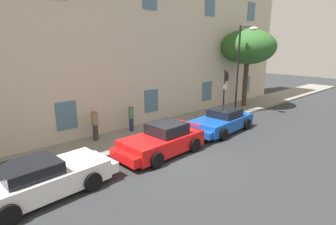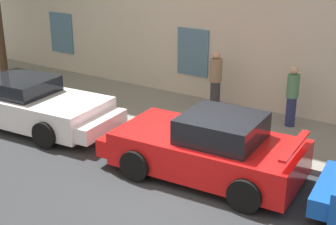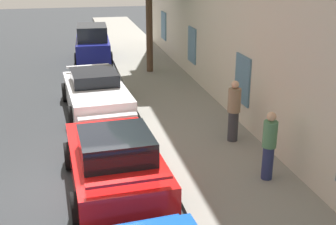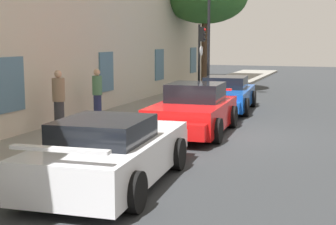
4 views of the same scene
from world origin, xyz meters
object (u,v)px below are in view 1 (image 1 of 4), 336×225
(tree_near_kerb, at_px, (248,47))
(traffic_light, at_px, (225,85))
(sportscar_red_lead, at_px, (47,178))
(sportscar_yellow_flank, at_px, (160,141))
(pedestrian_strolling, at_px, (95,124))
(sportscar_white_middle, at_px, (220,122))
(street_lamp, at_px, (243,55))
(pedestrian_admiring, at_px, (131,117))

(tree_near_kerb, xyz_separation_m, traffic_light, (-4.12, -0.95, -2.60))
(sportscar_red_lead, relative_size, traffic_light, 1.49)
(sportscar_yellow_flank, xyz_separation_m, tree_near_kerb, (11.96, 2.93, 4.39))
(sportscar_yellow_flank, xyz_separation_m, pedestrian_strolling, (-1.58, 3.60, 0.41))
(pedestrian_strolling, bearing_deg, sportscar_white_middle, -27.00)
(sportscar_red_lead, height_order, sportscar_white_middle, sportscar_red_lead)
(sportscar_yellow_flank, distance_m, street_lamp, 10.24)
(sportscar_white_middle, bearing_deg, tree_near_kerb, 21.42)
(sportscar_yellow_flank, bearing_deg, pedestrian_strolling, 113.69)
(sportscar_yellow_flank, height_order, traffic_light, traffic_light)
(sportscar_yellow_flank, bearing_deg, pedestrian_admiring, 77.86)
(pedestrian_strolling, bearing_deg, sportscar_red_lead, -136.07)
(traffic_light, relative_size, street_lamp, 0.52)
(sportscar_white_middle, xyz_separation_m, pedestrian_strolling, (-6.63, 3.38, 0.46))
(traffic_light, height_order, pedestrian_strolling, traffic_light)
(tree_near_kerb, distance_m, traffic_light, 4.97)
(traffic_light, relative_size, pedestrian_strolling, 1.87)
(traffic_light, relative_size, pedestrian_admiring, 1.98)
(sportscar_white_middle, xyz_separation_m, traffic_light, (2.78, 1.76, 1.84))
(street_lamp, bearing_deg, traffic_light, 166.93)
(sportscar_white_middle, height_order, tree_near_kerb, tree_near_kerb)
(tree_near_kerb, relative_size, traffic_light, 1.88)
(sportscar_red_lead, height_order, sportscar_yellow_flank, sportscar_yellow_flank)
(sportscar_red_lead, bearing_deg, pedestrian_admiring, 30.52)
(sportscar_yellow_flank, height_order, street_lamp, street_lamp)
(street_lamp, bearing_deg, tree_near_kerb, 26.35)
(sportscar_white_middle, relative_size, pedestrian_admiring, 2.93)
(sportscar_red_lead, relative_size, pedestrian_strolling, 2.79)
(sportscar_red_lead, relative_size, pedestrian_admiring, 2.96)
(tree_near_kerb, xyz_separation_m, pedestrian_admiring, (-11.19, 0.65, -4.02))
(street_lamp, bearing_deg, pedestrian_admiring, 167.22)
(sportscar_white_middle, bearing_deg, pedestrian_admiring, 141.89)
(sportscar_red_lead, xyz_separation_m, pedestrian_strolling, (3.76, 3.63, 0.45))
(sportscar_white_middle, xyz_separation_m, tree_near_kerb, (6.91, 2.71, 4.44))
(sportscar_red_lead, height_order, pedestrian_strolling, pedestrian_strolling)
(sportscar_yellow_flank, xyz_separation_m, sportscar_white_middle, (5.05, 0.22, -0.05))
(sportscar_yellow_flank, relative_size, street_lamp, 0.72)
(traffic_light, xyz_separation_m, street_lamp, (1.50, -0.35, 2.08))
(sportscar_red_lead, xyz_separation_m, pedestrian_admiring, (6.11, 3.60, 0.40))
(pedestrian_admiring, bearing_deg, street_lamp, -12.78)
(traffic_light, distance_m, pedestrian_strolling, 9.65)
(sportscar_white_middle, distance_m, pedestrian_strolling, 7.45)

